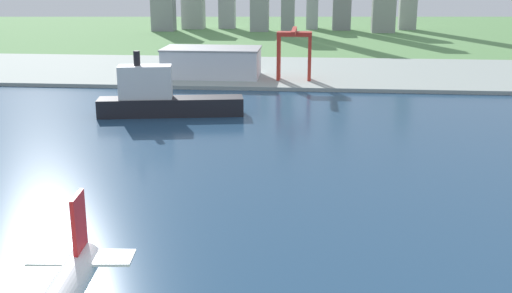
# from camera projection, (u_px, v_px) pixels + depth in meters

# --- Properties ---
(ground_plane) EXTENTS (2400.00, 2400.00, 0.00)m
(ground_plane) POSITION_uv_depth(u_px,v_px,m) (269.00, 142.00, 283.68)
(ground_plane) COLOR #5A8D4F
(water_bay) EXTENTS (840.00, 360.00, 0.15)m
(water_bay) POSITION_uv_depth(u_px,v_px,m) (257.00, 186.00, 226.18)
(water_bay) COLOR navy
(water_bay) RESTS_ON ground
(industrial_pier) EXTENTS (840.00, 140.00, 2.50)m
(industrial_pier) POSITION_uv_depth(u_px,v_px,m) (288.00, 72.00, 465.33)
(industrial_pier) COLOR #96A19B
(industrial_pier) RESTS_ON ground
(cargo_ship) EXTENTS (76.93, 26.70, 34.07)m
(cargo_ship) POSITION_uv_depth(u_px,v_px,m) (162.00, 98.00, 330.91)
(cargo_ship) COLOR black
(cargo_ship) RESTS_ON water_bay
(port_crane_red) EXTENTS (23.02, 39.84, 34.56)m
(port_crane_red) POSITION_uv_depth(u_px,v_px,m) (294.00, 43.00, 417.36)
(port_crane_red) COLOR #B72D23
(port_crane_red) RESTS_ON industrial_pier
(warehouse_main) EXTENTS (66.32, 36.11, 19.91)m
(warehouse_main) POSITION_uv_depth(u_px,v_px,m) (212.00, 62.00, 435.29)
(warehouse_main) COLOR silver
(warehouse_main) RESTS_ON industrial_pier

